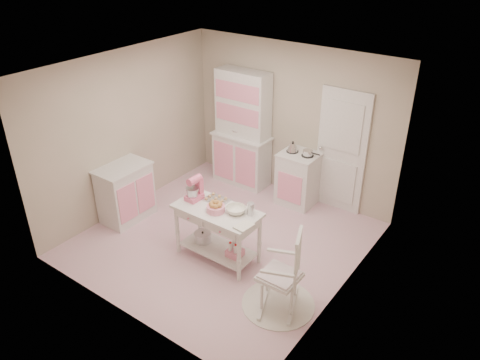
% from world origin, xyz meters
% --- Properties ---
extents(room_shell, '(3.84, 3.84, 2.62)m').
position_xyz_m(room_shell, '(0.00, 0.00, 1.65)').
color(room_shell, pink).
rests_on(room_shell, ground).
extents(door, '(0.82, 0.05, 2.04)m').
position_xyz_m(door, '(0.95, 1.87, 1.02)').
color(door, white).
rests_on(door, ground).
extents(hutch, '(1.06, 0.50, 2.08)m').
position_xyz_m(hutch, '(-0.85, 1.66, 1.04)').
color(hutch, white).
rests_on(hutch, ground).
extents(stove, '(0.62, 0.57, 0.92)m').
position_xyz_m(stove, '(0.35, 1.61, 0.46)').
color(stove, white).
rests_on(stove, ground).
extents(base_cabinet, '(0.54, 0.84, 0.92)m').
position_xyz_m(base_cabinet, '(-1.63, -0.41, 0.46)').
color(base_cabinet, white).
rests_on(base_cabinet, ground).
extents(lace_rug, '(0.92, 0.92, 0.01)m').
position_xyz_m(lace_rug, '(1.40, -0.69, 0.01)').
color(lace_rug, white).
rests_on(lace_rug, ground).
extents(rocking_chair, '(0.71, 0.85, 1.10)m').
position_xyz_m(rocking_chair, '(1.40, -0.69, 0.55)').
color(rocking_chair, white).
rests_on(rocking_chair, ground).
extents(work_table, '(1.20, 0.60, 0.80)m').
position_xyz_m(work_table, '(0.19, -0.37, 0.40)').
color(work_table, white).
rests_on(work_table, ground).
extents(stand_mixer, '(0.21, 0.29, 0.34)m').
position_xyz_m(stand_mixer, '(-0.23, -0.35, 0.97)').
color(stand_mixer, '#E86289').
rests_on(stand_mixer, work_table).
extents(cookie_tray, '(0.34, 0.24, 0.02)m').
position_xyz_m(cookie_tray, '(0.04, -0.19, 0.81)').
color(cookie_tray, silver).
rests_on(cookie_tray, work_table).
extents(bread_basket, '(0.25, 0.25, 0.09)m').
position_xyz_m(bread_basket, '(0.21, -0.42, 0.85)').
color(bread_basket, pink).
rests_on(bread_basket, work_table).
extents(mixing_bowl, '(0.27, 0.27, 0.08)m').
position_xyz_m(mixing_bowl, '(0.45, -0.29, 0.84)').
color(mixing_bowl, white).
rests_on(mixing_bowl, work_table).
extents(metal_pitcher, '(0.10, 0.10, 0.17)m').
position_xyz_m(metal_pitcher, '(0.63, -0.21, 0.89)').
color(metal_pitcher, silver).
rests_on(metal_pitcher, work_table).
extents(recipe_book, '(0.20, 0.26, 0.02)m').
position_xyz_m(recipe_book, '(0.64, -0.49, 0.81)').
color(recipe_book, white).
rests_on(recipe_book, work_table).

